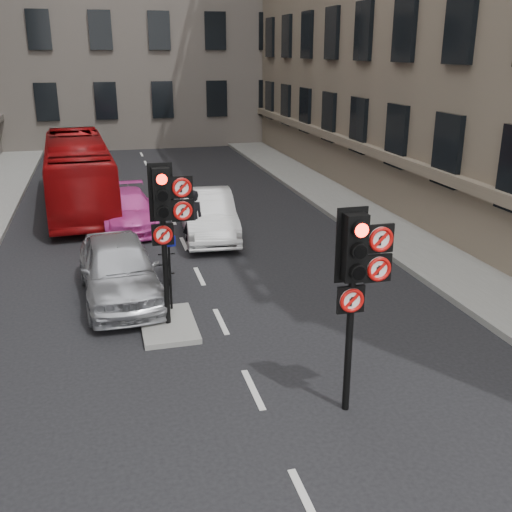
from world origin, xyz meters
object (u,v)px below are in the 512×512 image
car_silver (119,269)px  car_pink (128,210)px  signal_near (358,269)px  bus_red (78,173)px  car_white (208,214)px  motorcycle (166,264)px  motorcyclist (193,221)px  info_sign (170,262)px  signal_far (167,211)px

car_silver → car_pink: bearing=81.2°
car_silver → signal_near: bearing=-62.7°
signal_near → bus_red: size_ratio=0.36×
car_white → motorcycle: size_ratio=2.98×
car_silver → motorcyclist: bearing=50.4°
car_silver → info_sign: size_ratio=2.54×
car_silver → car_pink: car_silver is taller
signal_far → car_pink: 8.66m
signal_far → motorcyclist: size_ratio=1.85×
car_pink → motorcycle: car_pink is taller
car_silver → motorcycle: bearing=32.3°
car_white → car_pink: car_white is taller
bus_red → motorcyclist: 7.39m
bus_red → info_sign: size_ratio=5.47×
car_silver → info_sign: (1.12, -1.27, 0.50)m
motorcyclist → info_sign: 4.70m
car_silver → motorcycle: size_ratio=2.94×
bus_red → info_sign: 11.27m
car_silver → bus_red: size_ratio=0.46×
signal_far → bus_red: 12.05m
car_silver → bus_red: (-1.11, 9.78, 0.59)m
car_silver → car_white: (3.06, 4.62, -0.02)m
car_pink → bus_red: size_ratio=0.44×
signal_far → car_silver: 2.97m
signal_far → info_sign: size_ratio=1.99×
signal_far → info_sign: signal_far is taller
signal_far → bus_red: signal_far is taller
signal_near → car_silver: (-3.64, 6.01, -1.80)m
signal_far → motorcycle: size_ratio=2.31×
bus_red → car_pink: bearing=-67.0°
car_pink → bus_red: bearing=114.6°
signal_far → motorcycle: (0.21, 2.92, -2.24)m
car_silver → bus_red: bearing=92.6°
car_white → bus_red: bus_red is taller
signal_far → motorcycle: 3.69m
car_pink → bus_red: bus_red is taller
car_pink → signal_far: bearing=-88.3°
car_silver → motorcycle: car_silver is taller
signal_near → info_sign: (-2.52, 4.74, -1.30)m
bus_red → motorcycle: (2.36, -8.86, -0.90)m
car_white → car_pink: size_ratio=1.06×
signal_near → bus_red: 16.53m
car_silver → car_white: car_silver is taller
car_pink → motorcyclist: size_ratio=2.26×
signal_near → signal_far: 4.77m
signal_near → info_sign: size_ratio=1.99×
signal_far → bus_red: bearing=100.3°
signal_near → car_silver: signal_near is taller
car_white → car_pink: bearing=149.0°
bus_red → info_sign: (2.24, -11.04, -0.09)m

